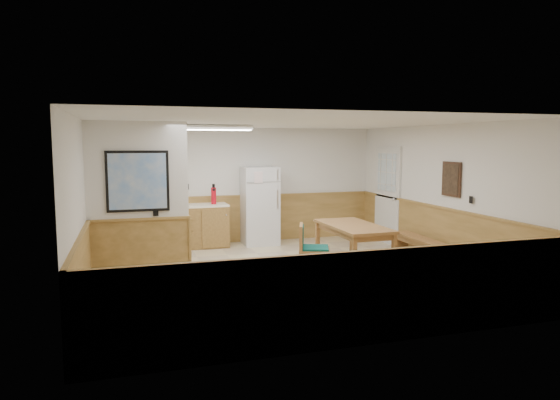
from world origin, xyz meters
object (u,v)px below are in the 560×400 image
object	(u,v)px
soap_bottle	(136,201)
dining_table	(353,230)
dining_bench	(419,243)
dining_chair	(309,246)
refrigerator	(260,206)
fire_extinguisher	(214,195)

from	to	relation	value
soap_bottle	dining_table	bearing A→B (deg)	-34.95
dining_table	dining_bench	bearing A→B (deg)	-0.81
dining_table	dining_bench	world-z (taller)	dining_table
dining_table	dining_chair	bearing A→B (deg)	-162.42
refrigerator	dining_chair	world-z (taller)	refrigerator
dining_table	dining_bench	xyz separation A→B (m)	(1.34, -0.00, -0.32)
dining_table	refrigerator	bearing A→B (deg)	112.67
dining_bench	fire_extinguisher	size ratio (longest dim) A/B	3.48
dining_table	fire_extinguisher	xyz separation A→B (m)	(-2.05, 2.45, 0.43)
refrigerator	fire_extinguisher	bearing A→B (deg)	-179.13
dining_chair	fire_extinguisher	distance (m)	3.03
dining_bench	soap_bottle	bearing A→B (deg)	155.06
dining_chair	soap_bottle	xyz separation A→B (m)	(-2.65, 2.83, 0.51)
dining_bench	soap_bottle	size ratio (longest dim) A/B	6.89
dining_bench	soap_bottle	xyz separation A→B (m)	(-4.94, 2.52, 0.67)
dining_chair	dining_table	bearing A→B (deg)	38.67
dining_bench	fire_extinguisher	distance (m)	4.24
dining_chair	dining_bench	bearing A→B (deg)	28.15
refrigerator	dining_table	world-z (taller)	refrigerator
fire_extinguisher	soap_bottle	size ratio (longest dim) A/B	1.98
refrigerator	dining_table	size ratio (longest dim) A/B	0.99
dining_table	soap_bottle	world-z (taller)	soap_bottle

